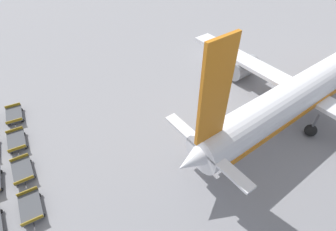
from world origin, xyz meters
TOP-DOWN VIEW (x-y plane):
  - ground_plane at (0.00, 0.00)m, footprint 500.00×500.00m
  - airplane at (14.85, 1.78)m, footprint 33.88×37.42m
  - baggage_dolly_row_mid_a_col_a at (0.34, -27.87)m, footprint 3.69×1.82m
  - baggage_dolly_row_mid_a_col_b at (4.70, -28.02)m, footprint 3.67×1.77m
  - baggage_dolly_row_mid_a_col_c at (8.89, -27.88)m, footprint 3.70×1.85m
  - baggage_dolly_row_mid_a_col_d at (13.09, -27.69)m, footprint 3.68×1.79m

SIDE VIEW (x-z plane):
  - ground_plane at x=0.00m, z-range 0.00..0.00m
  - baggage_dolly_row_mid_a_col_a at x=0.34m, z-range 0.02..0.94m
  - baggage_dolly_row_mid_a_col_b at x=4.70m, z-range 0.02..0.94m
  - baggage_dolly_row_mid_a_col_c at x=8.89m, z-range 0.02..0.94m
  - baggage_dolly_row_mid_a_col_d at x=13.09m, z-range 0.02..0.94m
  - airplane at x=14.85m, z-range -3.38..10.41m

